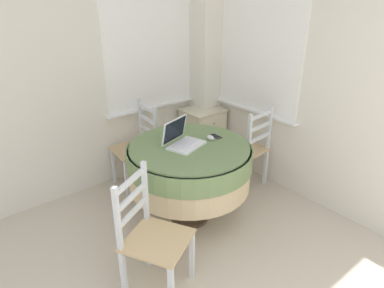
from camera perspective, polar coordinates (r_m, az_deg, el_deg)
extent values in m
cube|color=silver|center=(3.42, -27.14, 9.37)|extent=(4.38, 0.06, 2.55)
cube|color=white|center=(3.85, -7.13, 16.54)|extent=(1.10, 0.01, 1.42)
cube|color=white|center=(3.99, -6.37, 6.19)|extent=(1.18, 0.07, 0.02)
cube|color=white|center=(3.77, 11.17, 16.11)|extent=(0.01, 1.10, 1.42)
cube|color=white|center=(3.91, 10.03, 5.59)|extent=(0.07, 1.18, 0.02)
cube|color=silver|center=(4.18, 2.30, 14.36)|extent=(0.28, 0.28, 2.55)
cylinder|color=#4C3D2D|center=(3.36, -0.39, -11.95)|extent=(0.36, 0.36, 0.03)
cylinder|color=#4C3D2D|center=(3.16, -0.41, -6.51)|extent=(0.11, 0.11, 0.72)
cylinder|color=#CCB284|center=(3.07, -0.42, -3.77)|extent=(1.09, 1.09, 0.37)
cylinder|color=#6B8451|center=(3.02, -0.43, -2.10)|extent=(1.11, 1.11, 0.17)
cylinder|color=#6B8451|center=(2.98, -0.43, -0.46)|extent=(1.06, 1.06, 0.02)
cube|color=white|center=(2.97, -0.91, -0.21)|extent=(0.37, 0.30, 0.02)
cube|color=silver|center=(2.97, -1.15, 0.03)|extent=(0.31, 0.21, 0.00)
cube|color=white|center=(2.99, -2.96, 2.37)|extent=(0.32, 0.14, 0.21)
cube|color=black|center=(2.99, -2.88, 2.37)|extent=(0.28, 0.12, 0.19)
ellipsoid|color=white|center=(3.10, 3.07, 1.08)|extent=(0.05, 0.08, 0.04)
cube|color=#2D2D33|center=(3.16, 3.94, 1.28)|extent=(0.06, 0.12, 0.01)
cube|color=black|center=(3.16, 3.95, 1.38)|extent=(0.05, 0.09, 0.00)
cube|color=tan|center=(3.73, -9.66, -0.90)|extent=(0.45, 0.44, 0.02)
cube|color=silver|center=(3.92, -12.96, -3.54)|extent=(0.04, 0.04, 0.42)
cube|color=silver|center=(3.62, -10.83, -5.77)|extent=(0.04, 0.04, 0.42)
cube|color=silver|center=(4.04, -8.18, -2.22)|extent=(0.04, 0.04, 0.42)
cube|color=silver|center=(3.76, -5.75, -4.26)|extent=(0.04, 0.04, 0.42)
cube|color=silver|center=(3.85, -8.60, 4.04)|extent=(0.03, 0.03, 0.48)
cube|color=silver|center=(3.56, -6.06, 2.40)|extent=(0.03, 0.03, 0.48)
cube|color=silver|center=(3.64, -7.53, 5.91)|extent=(0.05, 0.36, 0.04)
cube|color=silver|center=(3.68, -7.43, 4.08)|extent=(0.05, 0.36, 0.04)
cube|color=silver|center=(3.73, -7.32, 2.30)|extent=(0.05, 0.36, 0.04)
cube|color=tan|center=(3.74, 8.62, -0.77)|extent=(0.45, 0.46, 0.02)
cube|color=silver|center=(4.06, 7.89, -2.06)|extent=(0.04, 0.04, 0.42)
cube|color=silver|center=(3.81, 4.61, -3.77)|extent=(0.04, 0.04, 0.42)
cube|color=silver|center=(3.88, 12.15, -3.75)|extent=(0.04, 0.04, 0.42)
cube|color=silver|center=(3.62, 9.00, -5.68)|extent=(0.04, 0.04, 0.42)
cube|color=silver|center=(3.68, 12.79, 2.71)|extent=(0.04, 0.04, 0.48)
cube|color=silver|center=(3.41, 9.52, 1.17)|extent=(0.04, 0.04, 0.48)
cube|color=silver|center=(3.48, 11.46, 4.73)|extent=(0.36, 0.06, 0.04)
cube|color=silver|center=(3.52, 11.29, 2.83)|extent=(0.36, 0.06, 0.04)
cube|color=silver|center=(3.57, 11.13, 0.98)|extent=(0.36, 0.06, 0.04)
cube|color=tan|center=(2.46, -5.75, -15.65)|extent=(0.56, 0.56, 0.02)
cube|color=silver|center=(2.67, -0.01, -18.06)|extent=(0.05, 0.05, 0.42)
cube|color=silver|center=(2.57, -11.33, -20.57)|extent=(0.05, 0.05, 0.42)
cube|color=silver|center=(2.79, -7.24, -15.98)|extent=(0.05, 0.05, 0.42)
cube|color=silver|center=(2.27, -12.33, -12.13)|extent=(0.04, 0.04, 0.48)
cube|color=silver|center=(2.51, -7.80, -7.78)|extent=(0.04, 0.04, 0.48)
cube|color=silver|center=(2.29, -10.26, -6.10)|extent=(0.32, 0.19, 0.04)
cube|color=silver|center=(2.35, -10.04, -8.70)|extent=(0.32, 0.19, 0.04)
cube|color=silver|center=(2.42, -9.82, -11.15)|extent=(0.32, 0.19, 0.04)
cube|color=beige|center=(4.31, 1.75, 1.50)|extent=(0.44, 0.40, 0.66)
cube|color=beige|center=(4.19, 1.81, 5.75)|extent=(0.47, 0.42, 0.02)
cube|color=beige|center=(4.09, 3.65, 3.45)|extent=(0.39, 0.01, 0.19)
sphere|color=olive|center=(4.08, 3.72, 3.42)|extent=(0.02, 0.02, 0.02)
cube|color=beige|center=(4.17, 3.57, 0.64)|extent=(0.39, 0.01, 0.19)
sphere|color=olive|center=(4.16, 3.64, 0.61)|extent=(0.02, 0.02, 0.02)
cube|color=beige|center=(4.26, 3.49, -2.04)|extent=(0.39, 0.01, 0.19)
sphere|color=olive|center=(4.26, 3.56, -2.08)|extent=(0.02, 0.02, 0.02)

